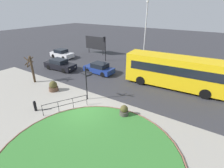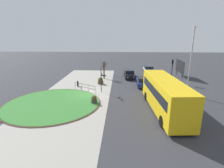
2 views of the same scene
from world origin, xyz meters
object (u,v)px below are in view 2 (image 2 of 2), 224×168
Objects in this scene: car_trailing at (143,82)px; billboard_left at (180,67)px; street_tree_bare at (104,69)px; bus_yellow at (165,95)px; car_near_lane at (129,74)px; planter_kerbside at (94,100)px; car_far_lane at (149,70)px; lamppost_tall at (191,60)px; traffic_light_near at (172,66)px; bollard_foreground at (78,84)px; planter_near_signpost at (101,81)px; signpost_directional at (101,79)px.

billboard_left is (-6.59, 7.61, 1.29)m from car_trailing.
car_trailing is 0.92× the size of billboard_left.
billboard_left is at bearing 98.33° from street_tree_bare.
bus_yellow is 2.31× the size of billboard_left.
billboard_left is (-15.73, 6.61, 0.15)m from bus_yellow.
car_near_lane is 1.51× the size of street_tree_bare.
bus_yellow reaches higher than street_tree_bare.
street_tree_bare is (-11.93, 0.06, 1.31)m from planter_kerbside.
car_far_lane is 1.32× the size of street_tree_bare.
lamppost_tall is (9.20, 7.12, 3.95)m from car_near_lane.
traffic_light_near is at bearing -60.58° from car_trailing.
bollard_foreground is at bearing 96.54° from car_trailing.
car_far_lane is 12.68m from planter_near_signpost.
signpost_directional is at bearing 46.20° from bus_yellow.
car_far_lane is at bearing -7.97° from bus_yellow.
car_near_lane is 5.70m from car_trailing.
planter_near_signpost is at bearing -3.50° from street_tree_bare.
street_tree_bare is at bearing -177.22° from signpost_directional.
signpost_directional is 4.37m from planter_near_signpost.
signpost_directional reaches higher than bollard_foreground.
bollard_foreground is at bearing -152.27° from planter_kerbside.
planter_near_signpost is (-10.00, -7.65, -1.31)m from bus_yellow.
car_far_lane is at bearing 130.81° from bollard_foreground.
planter_near_signpost is 1.14× the size of planter_kerbside.
signpost_directional is at bearing -92.90° from lamppost_tall.
lamppost_tall is at bearing 87.10° from signpost_directional.
street_tree_bare is (-13.67, -7.43, -0.05)m from bus_yellow.
billboard_left is at bearing 167.40° from lamppost_tall.
car_trailing is at bearing 82.56° from planter_near_signpost.
signpost_directional is 9.68m from car_near_lane.
traffic_light_near is (2.76, 6.83, 2.08)m from car_near_lane.
car_trailing is 0.47× the size of lamppost_tall.
car_near_lane is at bearing -142.26° from lamppost_tall.
signpost_directional is at bearing 8.37° from planter_near_signpost.
car_trailing is (-3.22, 6.05, -1.24)m from signpost_directional.
lamppost_tall reaches higher than car_near_lane.
bus_yellow is 7.41m from lamppost_tall.
signpost_directional reaches higher than car_far_lane.
traffic_light_near is 6.71m from lamppost_tall.
planter_kerbside is (12.80, -4.66, -0.24)m from car_near_lane.
car_near_lane is 1.14× the size of car_trailing.
lamppost_tall is (13.56, 2.91, 3.96)m from car_far_lane.
signpost_directional is 0.32× the size of bus_yellow.
car_far_lane is 4.29× the size of planter_kerbside.
traffic_light_near is 15.44m from planter_kerbside.
planter_near_signpost is at bearing -68.10° from billboard_left.
lamppost_tall is at bearing -12.56° from billboard_left.
bus_yellow reaches higher than planter_near_signpost.
planter_kerbside is at bearing -5.95° from signpost_directional.
lamppost_tall is at bearing 54.60° from street_tree_bare.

